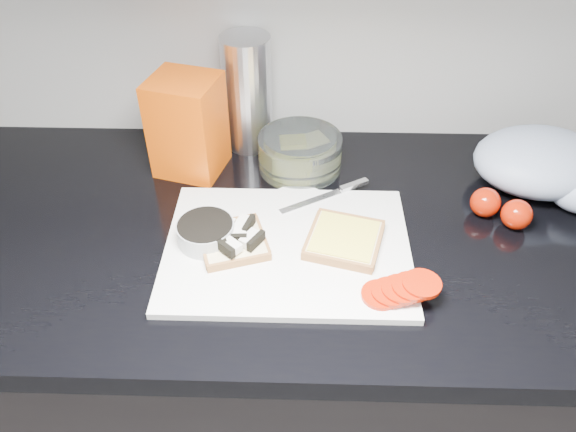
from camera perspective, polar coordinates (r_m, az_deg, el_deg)
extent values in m
cube|color=black|center=(1.34, 5.50, -16.08)|extent=(3.50, 0.60, 0.86)
cube|color=black|center=(1.00, 7.10, -1.67)|extent=(3.50, 0.64, 0.04)
cube|color=white|center=(0.92, -0.05, -3.29)|extent=(0.40, 0.30, 0.01)
cube|color=beige|center=(0.92, -5.60, -2.64)|extent=(0.13, 0.13, 0.01)
cube|color=white|center=(0.93, -7.54, -1.26)|extent=(0.04, 0.04, 0.01)
cube|color=black|center=(0.93, -7.54, -1.26)|extent=(0.04, 0.03, 0.02)
cube|color=white|center=(0.93, -6.56, -0.78)|extent=(0.04, 0.03, 0.01)
cube|color=black|center=(0.93, -6.56, -0.78)|extent=(0.04, 0.02, 0.02)
cube|color=white|center=(0.93, -4.64, -0.86)|extent=(0.03, 0.04, 0.01)
cube|color=black|center=(0.93, -4.64, -0.86)|extent=(0.02, 0.04, 0.02)
cube|color=white|center=(0.90, -7.48, -2.37)|extent=(0.03, 0.04, 0.01)
cube|color=black|center=(0.90, -7.48, -2.37)|extent=(0.02, 0.04, 0.02)
cube|color=white|center=(0.91, -5.39, -1.95)|extent=(0.04, 0.02, 0.01)
cube|color=black|center=(0.91, -5.39, -1.95)|extent=(0.04, 0.01, 0.02)
cube|color=white|center=(0.90, -3.83, -2.33)|extent=(0.04, 0.04, 0.01)
cube|color=black|center=(0.90, -3.83, -2.33)|extent=(0.03, 0.04, 0.02)
cube|color=white|center=(0.89, -5.87, -2.98)|extent=(0.04, 0.04, 0.01)
cube|color=black|center=(0.89, -5.87, -2.98)|extent=(0.04, 0.03, 0.02)
cube|color=beige|center=(0.92, 5.73, -2.43)|extent=(0.14, 0.14, 0.02)
cube|color=#F1E247|center=(0.92, 5.77, -2.03)|extent=(0.12, 0.12, 0.00)
cylinder|color=#AA1903|center=(0.85, 9.37, -7.90)|extent=(0.08, 0.08, 0.01)
cylinder|color=#AA1903|center=(0.85, 10.39, -7.61)|extent=(0.08, 0.08, 0.01)
cylinder|color=#AA1903|center=(0.85, 11.41, -7.31)|extent=(0.07, 0.07, 0.01)
cylinder|color=#AA1903|center=(0.85, 12.43, -7.01)|extent=(0.06, 0.06, 0.01)
cylinder|color=#AA1903|center=(0.85, 13.44, -6.71)|extent=(0.06, 0.06, 0.01)
cube|color=silver|center=(1.00, 2.33, 1.49)|extent=(0.11, 0.07, 0.00)
cube|color=silver|center=(1.04, 6.73, 3.15)|extent=(0.06, 0.04, 0.01)
cylinder|color=#A3A8A8|center=(0.93, -8.31, -1.95)|extent=(0.09, 0.09, 0.05)
cylinder|color=black|center=(0.92, -8.42, -1.05)|extent=(0.09, 0.09, 0.01)
cylinder|color=white|center=(1.01, 1.03, 1.18)|extent=(0.13, 0.13, 0.01)
cylinder|color=silver|center=(1.09, 1.21, 6.45)|extent=(0.16, 0.16, 0.07)
cube|color=#F1E247|center=(1.09, 0.50, 6.25)|extent=(0.05, 0.04, 0.04)
cube|color=#FFEC98|center=(1.11, 2.44, 6.13)|extent=(0.07, 0.07, 0.01)
cube|color=#CB4803|center=(1.08, -10.14, 9.03)|extent=(0.14, 0.14, 0.19)
cylinder|color=#B7B7BC|center=(1.13, -4.15, 12.31)|extent=(0.10, 0.10, 0.23)
ellipsoid|color=#A0AAC4|center=(1.13, 24.23, 5.08)|extent=(0.25, 0.20, 0.11)
sphere|color=#AA1903|center=(1.04, 19.41, 1.32)|extent=(0.05, 0.05, 0.05)
sphere|color=#AA1903|center=(1.03, 22.21, 0.14)|extent=(0.05, 0.05, 0.05)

